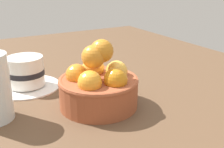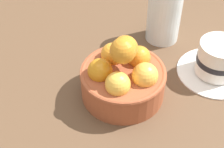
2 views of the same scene
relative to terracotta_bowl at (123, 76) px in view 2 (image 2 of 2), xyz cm
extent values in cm
cube|color=brown|center=(0.01, 0.00, -6.26)|extent=(140.80, 105.50, 3.74)
cylinder|color=#9E4C2D|center=(0.01, 0.00, -1.57)|extent=(15.03, 15.03, 5.65)
torus|color=#9E4C2D|center=(0.01, 0.00, 0.86)|extent=(15.23, 15.23, 1.00)
sphere|color=orange|center=(-2.03, -3.49, 1.95)|extent=(4.21, 4.21, 4.21)
sphere|color=orange|center=(2.70, -3.02, 1.95)|extent=(4.36, 4.36, 4.36)
sphere|color=orange|center=(3.71, 1.62, 1.95)|extent=(4.36, 4.36, 4.36)
sphere|color=#F9B844|center=(-0.39, 4.02, 1.95)|extent=(4.29, 4.29, 4.29)
sphere|color=#F8AE42|center=(-3.94, 0.86, 1.95)|extent=(4.52, 4.52, 4.52)
sphere|color=orange|center=(0.50, -0.94, 5.65)|extent=(4.35, 4.35, 4.35)
sphere|color=orange|center=(-0.46, 0.81, 6.52)|extent=(4.35, 4.35, 4.35)
cylinder|color=white|center=(-16.19, -9.94, -4.09)|extent=(14.63, 14.63, 0.60)
cylinder|color=white|center=(-16.19, -9.94, -0.52)|extent=(8.00, 8.00, 6.54)
cylinder|color=black|center=(-16.19, -9.94, -0.79)|extent=(8.16, 8.16, 1.18)
cylinder|color=silver|center=(-4.39, -18.59, 1.55)|extent=(7.08, 7.08, 11.88)
camera|label=1|loc=(43.38, -21.67, 19.86)|focal=44.08mm
camera|label=2|loc=(-8.85, 41.70, 41.53)|focal=54.18mm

